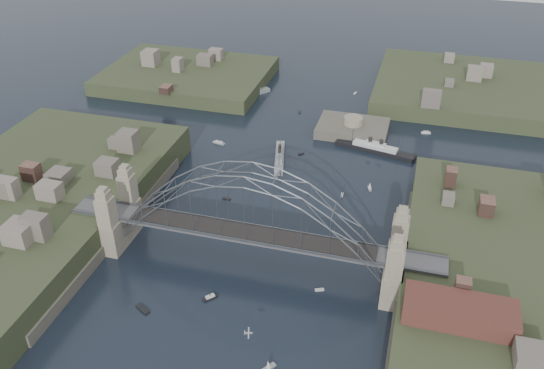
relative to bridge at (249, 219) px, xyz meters
The scene contains 26 objects.
ground 12.32m from the bridge, ahead, with size 500.00×500.00×0.00m, color black.
bridge is the anchor object (origin of this frame).
shore_west 58.25m from the bridge, behind, with size 50.50×90.00×12.00m.
shore_east 58.25m from the bridge, ahead, with size 50.50×90.00×12.00m.
headland_nw 110.41m from the bridge, 120.07° to the left, with size 60.00×45.00×9.00m, color #323C22.
headland_ne 121.38m from the bridge, 65.56° to the left, with size 70.00×55.00×9.50m, color #323C22.
fort_island 72.14m from the bridge, 80.27° to the left, with size 22.00×16.00×9.40m.
wharf_shed 46.23m from the bridge, 17.65° to the right, with size 20.00×8.00×4.00m, color #592D26.
naval_cruiser_near 48.84m from the bridge, 97.09° to the left, with size 6.65×18.75×5.60m.
naval_cruiser_far 93.42m from the bridge, 107.74° to the left, with size 12.36×14.87×5.75m.
ocean_liner 63.73m from the bridge, 70.94° to the left, with size 24.64×8.30×6.01m.
aeroplane 27.08m from the bridge, 73.37° to the right, with size 1.58×2.77×0.41m.
small_boat_a 29.48m from the bridge, 121.08° to the left, with size 2.20×0.79×0.45m.
small_boat_b 38.21m from the bridge, 65.30° to the left, with size 0.70×1.86×1.43m.
small_boat_c 18.41m from the bridge, 109.56° to the right, with size 2.91×3.12×1.43m.
small_boat_d 45.41m from the bridge, 60.35° to the left, with size 1.41×2.54×2.38m.
small_boat_e 59.16m from the bridge, 117.17° to the left, with size 4.17×2.22×1.43m.
small_boat_f 53.23m from the bridge, 90.52° to the left, with size 1.67×1.77×0.45m.
small_boat_g 32.14m from the bridge, 66.22° to the right, with size 2.56×3.01×2.38m.
small_boat_h 81.28m from the bridge, 95.47° to the left, with size 0.99×1.99×0.45m.
small_boat_i 36.52m from the bridge, 25.31° to the left, with size 1.93×2.77×0.45m.
small_boat_j 28.79m from the bridge, 129.90° to the right, with size 3.56×2.68×0.45m.
small_boat_k 102.06m from the bridge, 85.38° to the left, with size 1.09×2.12×0.45m.
small_boat_l 58.51m from the bridge, 142.49° to the left, with size 2.57×1.42×2.38m.
small_boat_m 21.26m from the bridge, 15.21° to the right, with size 2.01×1.34×0.45m.
small_boat_n 84.21m from the bridge, 65.46° to the left, with size 3.07×1.59×1.43m.
Camera 1 is at (32.03, -96.04, 84.90)m, focal length 38.38 mm.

